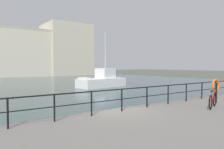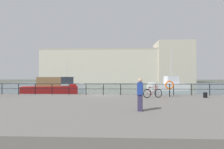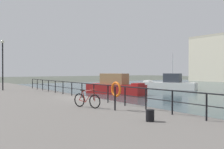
{
  "view_description": "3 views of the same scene",
  "coord_description": "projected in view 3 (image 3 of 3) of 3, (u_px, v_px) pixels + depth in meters",
  "views": [
    {
      "loc": [
        -6.23,
        -8.82,
        3.1
      ],
      "look_at": [
        1.36,
        1.88,
        2.55
      ],
      "focal_mm": 34.91,
      "sensor_mm": 36.0,
      "label": 1
    },
    {
      "loc": [
        1.69,
        -18.51,
        2.75
      ],
      "look_at": [
        0.81,
        1.16,
        2.89
      ],
      "focal_mm": 30.15,
      "sensor_mm": 36.0,
      "label": 2
    },
    {
      "loc": [
        15.12,
        -8.9,
        2.81
      ],
      "look_at": [
        1.13,
        1.15,
        2.6
      ],
      "focal_mm": 37.89,
      "sensor_mm": 36.0,
      "label": 3
    }
  ],
  "objects": [
    {
      "name": "ground_plane",
      "position": [
        91.0,
        109.0,
        17.51
      ],
      "size": [
        240.0,
        240.0,
        0.0
      ],
      "primitive_type": "plane",
      "color": "#4C5147"
    },
    {
      "name": "moored_green_narrowboat",
      "position": [
        169.0,
        84.0,
        37.67
      ],
      "size": [
        8.64,
        5.48,
        5.73
      ],
      "rotation": [
        0.0,
        0.0,
        3.55
      ],
      "color": "white",
      "rests_on": "water_basin"
    },
    {
      "name": "moored_harbor_tender",
      "position": [
        115.0,
        86.0,
        29.59
      ],
      "size": [
        8.15,
        4.61,
        2.56
      ],
      "rotation": [
        0.0,
        0.0,
        0.31
      ],
      "color": "maroon",
      "rests_on": "water_basin"
    },
    {
      "name": "quay_railing",
      "position": [
        82.0,
        87.0,
        17.0
      ],
      "size": [
        23.13,
        0.07,
        1.08
      ],
      "color": "black",
      "rests_on": "quay_promenade"
    },
    {
      "name": "parked_bicycle",
      "position": [
        87.0,
        100.0,
        12.32
      ],
      "size": [
        1.69,
        0.65,
        0.98
      ],
      "rotation": [
        0.0,
        0.0,
        0.34
      ],
      "color": "black",
      "rests_on": "quay_promenade"
    },
    {
      "name": "mooring_bollard",
      "position": [
        150.0,
        116.0,
        8.91
      ],
      "size": [
        0.32,
        0.32,
        0.44
      ],
      "primitive_type": "cylinder",
      "color": "black",
      "rests_on": "quay_promenade"
    },
    {
      "name": "life_ring_stand",
      "position": [
        116.0,
        90.0,
        11.47
      ],
      "size": [
        0.75,
        0.16,
        1.4
      ],
      "color": "black",
      "rests_on": "quay_promenade"
    },
    {
      "name": "quay_lamp_post",
      "position": [
        3.0,
        59.0,
        23.58
      ],
      "size": [
        0.32,
        0.32,
        5.03
      ],
      "color": "black",
      "rests_on": "quay_promenade"
    }
  ]
}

